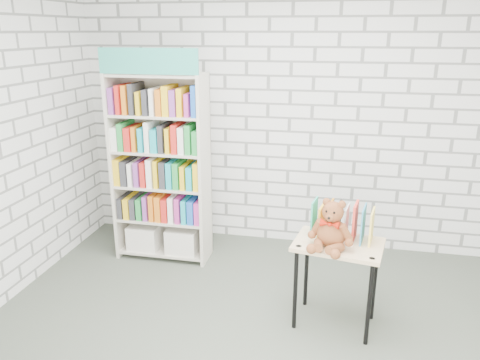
# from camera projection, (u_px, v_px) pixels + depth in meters

# --- Properties ---
(ground) EXTENTS (4.50, 4.50, 0.00)m
(ground) POSITION_uv_depth(u_px,v_px,m) (254.00, 351.00, 3.49)
(ground) COLOR #434A3E
(ground) RESTS_ON ground
(room_shell) EXTENTS (4.52, 4.02, 2.81)m
(room_shell) POSITION_uv_depth(u_px,v_px,m) (257.00, 113.00, 2.94)
(room_shell) COLOR silver
(room_shell) RESTS_ON ground
(bookshelf) EXTENTS (0.95, 0.37, 2.13)m
(bookshelf) POSITION_uv_depth(u_px,v_px,m) (161.00, 167.00, 4.69)
(bookshelf) COLOR beige
(bookshelf) RESTS_ON ground
(display_table) EXTENTS (0.73, 0.57, 0.72)m
(display_table) POSITION_uv_depth(u_px,v_px,m) (338.00, 255.00, 3.64)
(display_table) COLOR tan
(display_table) RESTS_ON ground
(table_books) EXTENTS (0.49, 0.28, 0.28)m
(table_books) POSITION_uv_depth(u_px,v_px,m) (342.00, 221.00, 3.66)
(table_books) COLOR teal
(table_books) RESTS_ON display_table
(teddy_bear) EXTENTS (0.34, 0.34, 0.38)m
(teddy_bear) POSITION_uv_depth(u_px,v_px,m) (331.00, 229.00, 3.48)
(teddy_bear) COLOR brown
(teddy_bear) RESTS_ON display_table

